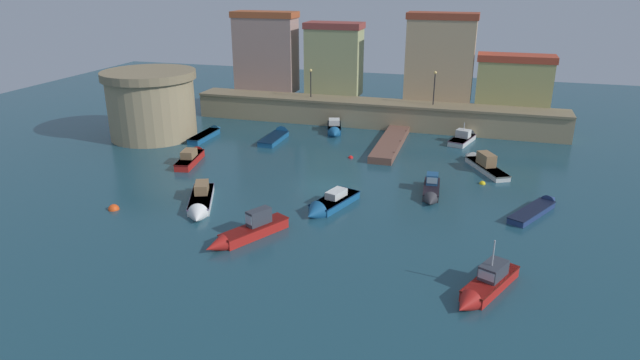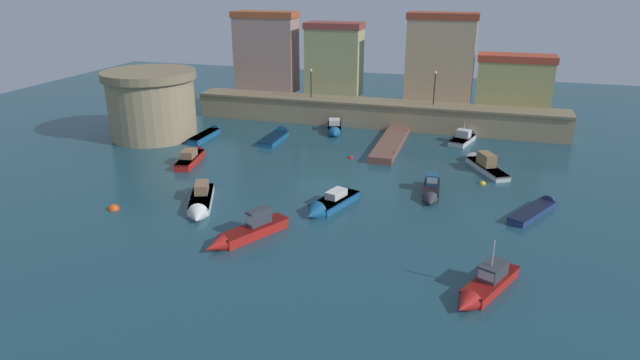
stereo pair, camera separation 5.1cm
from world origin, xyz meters
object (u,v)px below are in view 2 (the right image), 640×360
at_px(mooring_buoy_0, 114,209).
at_px(moored_boat_2, 485,286).
at_px(quay_lamp_1, 435,83).
at_px(mooring_buoy_1, 351,158).
at_px(moored_boat_1, 328,205).
at_px(quay_lamp_0, 311,78).
at_px(moored_boat_4, 278,136).
at_px(moored_boat_9, 246,232).
at_px(moored_boat_6, 465,137).
at_px(moored_boat_11, 334,129).
at_px(mooring_buoy_2, 482,184).
at_px(moored_boat_5, 209,134).
at_px(moored_boat_10, 193,156).
at_px(moored_boat_0, 200,203).
at_px(moored_boat_3, 539,208).
at_px(moored_boat_7, 482,163).
at_px(fortress_tower, 152,104).
at_px(moored_boat_8, 431,191).

bearing_deg(mooring_buoy_0, moored_boat_2, -8.72).
distance_m(quay_lamp_1, mooring_buoy_0, 35.12).
bearing_deg(mooring_buoy_1, moored_boat_1, -84.32).
relative_size(quay_lamp_0, moored_boat_4, 0.52).
relative_size(quay_lamp_0, moored_boat_9, 0.53).
bearing_deg(moored_boat_6, quay_lamp_1, 64.89).
xyz_separation_m(quay_lamp_0, moored_boat_11, (3.91, -4.14, -4.49)).
relative_size(moored_boat_6, mooring_buoy_2, 10.56).
xyz_separation_m(moored_boat_9, mooring_buoy_1, (2.50, 18.12, -0.52)).
height_order(moored_boat_5, moored_boat_10, moored_boat_10).
bearing_deg(moored_boat_11, moored_boat_0, -26.04).
relative_size(moored_boat_2, moored_boat_10, 0.94).
xyz_separation_m(moored_boat_5, moored_boat_9, (13.49, -20.88, 0.22)).
distance_m(moored_boat_3, moored_boat_10, 29.57).
distance_m(moored_boat_1, moored_boat_9, 7.12).
height_order(moored_boat_7, mooring_buoy_0, moored_boat_7).
distance_m(moored_boat_3, moored_boat_4, 27.45).
xyz_separation_m(fortress_tower, moored_boat_2, (33.62, -21.60, -3.01)).
bearing_deg(mooring_buoy_2, mooring_buoy_1, 163.53).
height_order(moored_boat_0, moored_boat_2, moored_boat_2).
height_order(quay_lamp_0, moored_boat_9, quay_lamp_0).
xyz_separation_m(moored_boat_3, moored_boat_6, (-5.95, 16.78, 0.12)).
distance_m(moored_boat_1, moored_boat_2, 13.91).
bearing_deg(quay_lamp_1, moored_boat_4, -152.22).
height_order(moored_boat_0, moored_boat_10, moored_boat_10).
bearing_deg(quay_lamp_1, moored_boat_5, -157.26).
height_order(moored_boat_8, mooring_buoy_0, moored_boat_8).
bearing_deg(quay_lamp_1, moored_boat_11, -157.25).
distance_m(quay_lamp_0, mooring_buoy_2, 25.40).
height_order(moored_boat_0, moored_boat_3, moored_boat_0).
height_order(moored_boat_3, mooring_buoy_0, moored_boat_3).
distance_m(moored_boat_10, moored_boat_11, 16.22).
xyz_separation_m(moored_boat_4, moored_boat_10, (-4.82, -9.15, 0.16)).
height_order(moored_boat_11, mooring_buoy_1, moored_boat_11).
xyz_separation_m(moored_boat_2, moored_boat_6, (-2.40, 29.25, -0.10)).
height_order(moored_boat_4, mooring_buoy_1, moored_boat_4).
height_order(moored_boat_2, moored_boat_3, moored_boat_2).
xyz_separation_m(quay_lamp_1, moored_boat_8, (1.95, -19.27, -4.77)).
xyz_separation_m(moored_boat_4, mooring_buoy_1, (8.78, -4.18, -0.29)).
bearing_deg(moored_boat_1, mooring_buoy_0, -54.78).
bearing_deg(fortress_tower, moored_boat_8, -15.86).
relative_size(quay_lamp_1, moored_boat_2, 0.62).
bearing_deg(moored_boat_1, moored_boat_9, -12.72).
bearing_deg(moored_boat_2, mooring_buoy_1, -124.01).
xyz_separation_m(moored_boat_10, moored_boat_11, (9.88, 12.87, 0.02)).
xyz_separation_m(moored_boat_0, moored_boat_10, (-5.80, 9.42, 0.06)).
distance_m(quay_lamp_1, moored_boat_7, 13.51).
bearing_deg(moored_boat_8, moored_boat_10, -99.87).
distance_m(fortress_tower, moored_boat_0, 20.84).
relative_size(moored_boat_2, moored_boat_5, 0.92).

